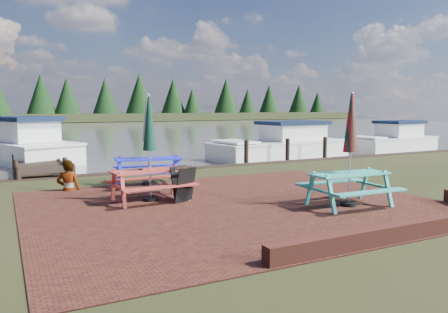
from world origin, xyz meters
name	(u,v)px	position (x,y,z in m)	size (l,w,h in m)	color
ground	(259,215)	(0.00, 0.00, 0.00)	(120.00, 120.00, 0.00)	black
paving	(236,205)	(0.00, 1.00, 0.01)	(9.00, 7.50, 0.02)	#381712
brick_wall	(432,223)	(2.15, -2.42, 0.15)	(6.21, 1.79, 0.30)	#4C1E16
water	(57,130)	(0.00, 37.00, 0.00)	(120.00, 60.00, 0.02)	#403E37
far_treeline	(34,100)	(0.00, 66.00, 3.28)	(120.00, 10.00, 8.10)	black
picnic_table_teal	(350,168)	(2.17, -0.27, 0.88)	(1.88, 1.68, 2.51)	teal
picnic_table_red	(150,165)	(-1.61, 2.27, 0.87)	(1.87, 1.68, 2.48)	#AA352B
picnic_table_blue	(148,154)	(-1.02, 4.30, 0.90)	(2.10, 1.93, 2.58)	#1B20CB
chalkboard	(183,184)	(-0.97, 1.81, 0.43)	(0.56, 0.65, 0.84)	black
jetty	(36,160)	(-3.50, 11.28, 0.11)	(1.76, 9.08, 1.00)	black
boat_jetty	(16,147)	(-4.13, 13.81, 0.46)	(5.28, 7.99, 2.19)	silver
boat_near	(283,146)	(7.17, 9.56, 0.37)	(7.28, 3.32, 1.90)	silver
boat_far	(393,142)	(14.23, 9.31, 0.35)	(6.10, 2.94, 1.83)	silver
person	(68,160)	(-3.17, 4.45, 0.83)	(0.60, 0.40, 1.66)	gray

